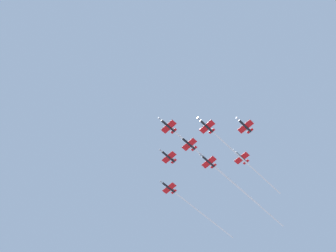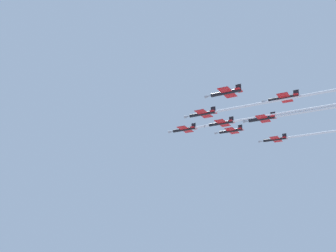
# 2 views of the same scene
# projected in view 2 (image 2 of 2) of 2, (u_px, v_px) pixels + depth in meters

# --- Properties ---
(jet_lead) EXTENTS (88.06, 33.57, 2.77)m
(jet_lead) POSITION_uv_depth(u_px,v_px,m) (252.00, 118.00, 169.12)
(jet_lead) COLOR black
(jet_port_inner) EXTENTS (74.14, 28.68, 2.77)m
(jet_port_inner) POSITION_uv_depth(u_px,v_px,m) (263.00, 103.00, 151.87)
(jet_port_inner) COLOR black
(jet_starboard_inner) EXTENTS (13.25, 10.14, 2.77)m
(jet_starboard_inner) POSITION_uv_depth(u_px,v_px,m) (230.00, 131.00, 189.54)
(jet_starboard_inner) COLOR black
(jet_port_outer) EXTENTS (13.25, 10.14, 2.77)m
(jet_port_outer) POSITION_uv_depth(u_px,v_px,m) (220.00, 123.00, 175.36)
(jet_port_outer) COLOR black
(jet_starboard_outer) EXTENTS (13.25, 10.14, 2.77)m
(jet_starboard_outer) POSITION_uv_depth(u_px,v_px,m) (225.00, 93.00, 142.65)
(jet_starboard_outer) COLOR black
(jet_center_rear) EXTENTS (67.05, 26.19, 2.77)m
(jet_center_rear) POSITION_uv_depth(u_px,v_px,m) (321.00, 133.00, 185.39)
(jet_center_rear) COLOR black
(jet_port_trail) EXTENTS (79.33, 30.50, 2.77)m
(jet_port_trail) POSITION_uv_depth(u_px,v_px,m) (332.00, 107.00, 155.16)
(jet_port_trail) COLOR black
(jet_starboard_trail) EXTENTS (13.25, 10.14, 2.77)m
(jet_starboard_trail) POSITION_uv_depth(u_px,v_px,m) (283.00, 98.00, 148.81)
(jet_starboard_trail) COLOR black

